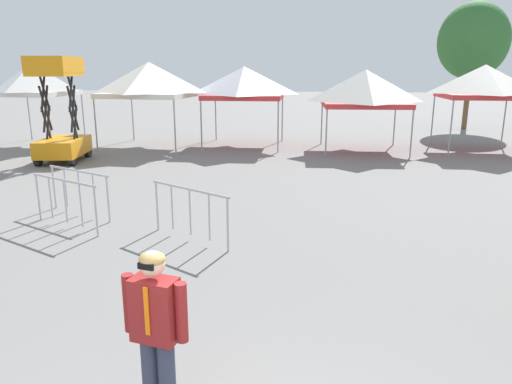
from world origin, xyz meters
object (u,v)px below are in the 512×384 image
at_px(canopy_tent_behind_right, 484,82).
at_px(scissor_lift, 62,130).
at_px(canopy_tent_far_left, 149,80).
at_px(canopy_tent_center, 365,88).
at_px(crowd_barrier_near_person, 79,184).
at_px(crowd_barrier_mid_lot, 190,204).
at_px(tree_behind_tents_right, 473,41).
at_px(crowd_barrier_by_lift, 65,194).
at_px(canopy_tent_left_of_center, 34,79).
at_px(canopy_tent_right_of_center, 244,83).
at_px(person_foreground, 156,328).

relative_size(canopy_tent_behind_right, scissor_lift, 0.93).
xyz_separation_m(canopy_tent_far_left, canopy_tent_center, (9.00, 0.29, -0.32)).
relative_size(canopy_tent_far_left, crowd_barrier_near_person, 1.98).
relative_size(canopy_tent_far_left, crowd_barrier_mid_lot, 2.06).
distance_m(tree_behind_tents_right, crowd_barrier_by_lift, 23.78).
distance_m(scissor_lift, crowd_barrier_mid_lot, 10.20).
xyz_separation_m(canopy_tent_left_of_center, canopy_tent_right_of_center, (9.09, 1.02, -0.14)).
bearing_deg(tree_behind_tents_right, canopy_tent_behind_right, -101.45).
relative_size(canopy_tent_right_of_center, crowd_barrier_near_person, 1.79).
xyz_separation_m(canopy_tent_center, scissor_lift, (-11.09, -3.96, -1.41)).
xyz_separation_m(tree_behind_tents_right, crowd_barrier_near_person, (-13.49, -18.36, -4.02)).
bearing_deg(canopy_tent_left_of_center, tree_behind_tents_right, 22.97).
distance_m(canopy_tent_center, person_foreground, 16.82).
relative_size(tree_behind_tents_right, crowd_barrier_mid_lot, 3.74).
distance_m(canopy_tent_left_of_center, crowd_barrier_by_lift, 12.95).
distance_m(canopy_tent_right_of_center, canopy_tent_center, 5.10).
height_order(canopy_tent_behind_right, tree_behind_tents_right, tree_behind_tents_right).
height_order(canopy_tent_behind_right, crowd_barrier_near_person, canopy_tent_behind_right).
distance_m(canopy_tent_left_of_center, canopy_tent_right_of_center, 9.15).
bearing_deg(canopy_tent_behind_right, crowd_barrier_near_person, -137.97).
height_order(canopy_tent_far_left, crowd_barrier_near_person, canopy_tent_far_left).
height_order(canopy_tent_center, scissor_lift, scissor_lift).
xyz_separation_m(canopy_tent_left_of_center, canopy_tent_behind_right, (18.90, 1.07, -0.06)).
bearing_deg(crowd_barrier_by_lift, tree_behind_tents_right, 55.35).
distance_m(canopy_tent_far_left, canopy_tent_right_of_center, 4.02).
xyz_separation_m(canopy_tent_left_of_center, tree_behind_tents_right, (20.44, 8.66, 1.90)).
distance_m(person_foreground, tree_behind_tents_right, 26.65).
bearing_deg(tree_behind_tents_right, person_foreground, -110.87).
xyz_separation_m(canopy_tent_behind_right, tree_behind_tents_right, (1.54, 7.59, 1.96)).
bearing_deg(crowd_barrier_near_person, crowd_barrier_by_lift, -80.06).
bearing_deg(canopy_tent_behind_right, scissor_lift, -163.91).
bearing_deg(canopy_tent_far_left, canopy_tent_behind_right, 3.75).
distance_m(canopy_tent_far_left, scissor_lift, 4.56).
height_order(canopy_tent_right_of_center, canopy_tent_center, canopy_tent_right_of_center).
relative_size(canopy_tent_behind_right, person_foreground, 1.96).
bearing_deg(crowd_barrier_mid_lot, canopy_tent_left_of_center, 132.14).
distance_m(person_foreground, crowd_barrier_near_person, 7.51).
xyz_separation_m(crowd_barrier_mid_lot, crowd_barrier_near_person, (-3.00, 1.31, 0.00)).
bearing_deg(crowd_barrier_mid_lot, scissor_lift, 132.55).
bearing_deg(crowd_barrier_near_person, tree_behind_tents_right, 53.70).
bearing_deg(crowd_barrier_near_person, scissor_lift, 122.10).
bearing_deg(crowd_barrier_by_lift, person_foreground, -53.90).
xyz_separation_m(canopy_tent_right_of_center, scissor_lift, (-6.02, -4.51, -1.58)).
bearing_deg(canopy_tent_right_of_center, canopy_tent_left_of_center, -173.61).
relative_size(person_foreground, crowd_barrier_near_person, 0.93).
height_order(canopy_tent_center, crowd_barrier_by_lift, canopy_tent_center).
relative_size(canopy_tent_left_of_center, tree_behind_tents_right, 0.52).
xyz_separation_m(canopy_tent_behind_right, person_foreground, (-7.86, -17.07, -1.78)).
relative_size(scissor_lift, crowd_barrier_near_person, 1.96).
distance_m(canopy_tent_far_left, canopy_tent_behind_right, 13.77).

